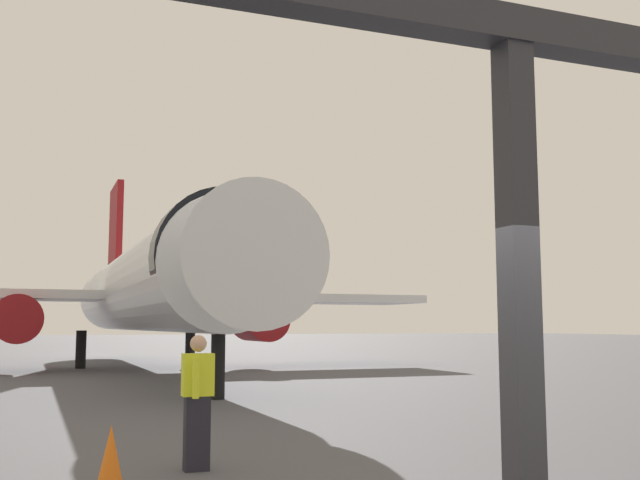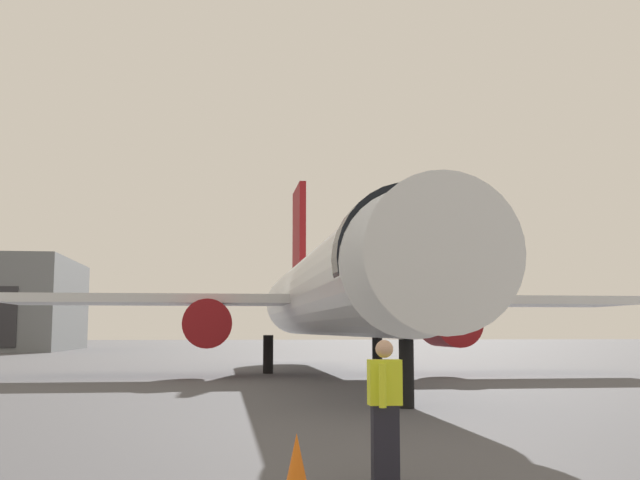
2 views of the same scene
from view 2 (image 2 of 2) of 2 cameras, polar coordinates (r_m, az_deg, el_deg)
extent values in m
plane|color=#4C4C51|center=(43.89, -3.48, -9.00)|extent=(220.00, 220.00, 0.00)
cylinder|color=silver|center=(32.50, 0.68, -3.84)|extent=(3.53, 28.91, 3.53)
cone|color=silver|center=(17.06, 7.93, -1.30)|extent=(3.36, 2.60, 3.36)
cylinder|color=black|center=(18.91, 6.43, -1.38)|extent=(3.60, 0.90, 3.60)
cube|color=silver|center=(33.26, -11.59, -4.29)|extent=(12.20, 4.20, 0.36)
cube|color=silver|center=(35.07, 11.87, -4.40)|extent=(12.20, 4.20, 0.36)
cylinder|color=maroon|center=(31.74, -8.18, -6.06)|extent=(1.90, 3.20, 1.90)
cylinder|color=maroon|center=(33.10, 9.38, -6.06)|extent=(1.90, 3.20, 1.90)
cube|color=maroon|center=(45.69, -1.54, 0.61)|extent=(0.36, 4.40, 5.20)
cylinder|color=black|center=(19.15, 6.32, -9.65)|extent=(0.36, 0.36, 1.64)
cylinder|color=black|center=(34.22, -3.80, -8.30)|extent=(0.44, 0.44, 1.64)
cylinder|color=black|center=(34.83, 4.19, -8.27)|extent=(0.44, 0.44, 1.64)
cube|color=black|center=(9.84, 4.77, -14.65)|extent=(0.32, 0.20, 0.95)
cube|color=yellow|center=(9.76, 4.73, -10.29)|extent=(0.40, 0.22, 0.55)
sphere|color=tan|center=(9.74, 4.71, -7.91)|extent=(0.22, 0.22, 0.22)
cylinder|color=yellow|center=(9.53, 4.58, -10.53)|extent=(0.09, 0.09, 0.52)
cylinder|color=yellow|center=(10.00, 4.87, -10.34)|extent=(0.09, 0.09, 0.52)
cone|color=orange|center=(8.97, -1.72, -16.17)|extent=(0.32, 0.32, 0.73)
camera|label=1|loc=(0.26, -169.64, 8.19)|focal=41.78mm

